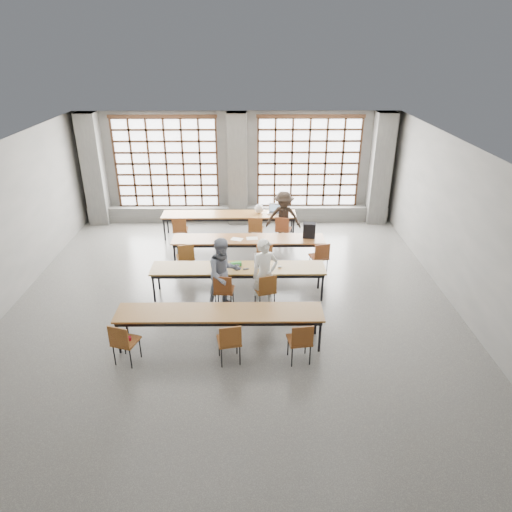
{
  "coord_description": "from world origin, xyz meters",
  "views": [
    {
      "loc": [
        0.44,
        -8.85,
        5.5
      ],
      "look_at": [
        0.53,
        0.4,
        1.06
      ],
      "focal_mm": 32.0,
      "sensor_mm": 36.0,
      "label": 1
    }
  ],
  "objects_px": {
    "desk_row_d": "(220,315)",
    "green_box": "(236,264)",
    "chair_back_right": "(283,227)",
    "chair_back_left": "(180,228)",
    "chair_mid_right": "(320,255)",
    "mouse": "(280,267)",
    "chair_back_mid": "(256,228)",
    "desk_row_c": "(238,270)",
    "plastic_bag": "(259,209)",
    "chair_near_left": "(123,340)",
    "desk_row_b": "(248,241)",
    "chair_near_right": "(301,339)",
    "backpack": "(309,230)",
    "chair_front_right": "(266,288)",
    "laptop_front": "(262,263)",
    "phone": "(246,269)",
    "chair_mid_centre": "(264,255)",
    "chair_near_mid": "(230,339)",
    "laptop_back": "(274,210)",
    "desk_row_a": "(229,216)",
    "student_male": "(265,274)",
    "student_female": "(224,274)",
    "chair_front_left": "(224,288)",
    "red_pouch": "(126,339)",
    "student_back": "(283,218)",
    "chair_mid_left": "(186,255)"
  },
  "relations": [
    {
      "from": "phone",
      "to": "mouse",
      "type": "bearing_deg",
      "value": 5.93
    },
    {
      "from": "chair_mid_right",
      "to": "mouse",
      "type": "height_order",
      "value": "chair_mid_right"
    },
    {
      "from": "desk_row_c",
      "to": "student_back",
      "type": "relative_size",
      "value": 2.55
    },
    {
      "from": "chair_front_left",
      "to": "red_pouch",
      "type": "height_order",
      "value": "chair_front_left"
    },
    {
      "from": "desk_row_d",
      "to": "backpack",
      "type": "height_order",
      "value": "backpack"
    },
    {
      "from": "student_back",
      "to": "green_box",
      "type": "bearing_deg",
      "value": -107.49
    },
    {
      "from": "laptop_front",
      "to": "chair_front_left",
      "type": "bearing_deg",
      "value": -139.25
    },
    {
      "from": "laptop_back",
      "to": "backpack",
      "type": "xyz_separation_m",
      "value": [
        0.82,
        -1.92,
        0.14
      ]
    },
    {
      "from": "desk_row_a",
      "to": "green_box",
      "type": "distance_m",
      "value": 3.47
    },
    {
      "from": "desk_row_a",
      "to": "desk_row_b",
      "type": "xyz_separation_m",
      "value": [
        0.59,
        -1.86,
        0.0
      ]
    },
    {
      "from": "desk_row_d",
      "to": "chair_near_right",
      "type": "bearing_deg",
      "value": -22.58
    },
    {
      "from": "chair_near_left",
      "to": "green_box",
      "type": "bearing_deg",
      "value": 52.44
    },
    {
      "from": "chair_back_mid",
      "to": "chair_mid_right",
      "type": "relative_size",
      "value": 1.0
    },
    {
      "from": "desk_row_d",
      "to": "laptop_front",
      "type": "height_order",
      "value": "laptop_front"
    },
    {
      "from": "student_male",
      "to": "mouse",
      "type": "height_order",
      "value": "student_male"
    },
    {
      "from": "chair_front_right",
      "to": "laptop_front",
      "type": "distance_m",
      "value": 0.78
    },
    {
      "from": "chair_back_left",
      "to": "chair_front_left",
      "type": "distance_m",
      "value": 3.82
    },
    {
      "from": "chair_mid_centre",
      "to": "mouse",
      "type": "distance_m",
      "value": 1.13
    },
    {
      "from": "student_male",
      "to": "student_female",
      "type": "relative_size",
      "value": 0.98
    },
    {
      "from": "desk_row_d",
      "to": "chair_mid_left",
      "type": "distance_m",
      "value": 3.11
    },
    {
      "from": "desk_row_a",
      "to": "desk_row_b",
      "type": "distance_m",
      "value": 1.95
    },
    {
      "from": "desk_row_d",
      "to": "green_box",
      "type": "relative_size",
      "value": 16.0
    },
    {
      "from": "chair_mid_left",
      "to": "laptop_front",
      "type": "xyz_separation_m",
      "value": [
        1.9,
        -0.94,
        0.25
      ]
    },
    {
      "from": "chair_back_right",
      "to": "student_back",
      "type": "xyz_separation_m",
      "value": [
        0.02,
        0.13,
        0.25
      ]
    },
    {
      "from": "desk_row_c",
      "to": "laptop_back",
      "type": "distance_m",
      "value": 3.78
    },
    {
      "from": "desk_row_c",
      "to": "plastic_bag",
      "type": "height_order",
      "value": "plastic_bag"
    },
    {
      "from": "chair_near_right",
      "to": "laptop_back",
      "type": "height_order",
      "value": "laptop_back"
    },
    {
      "from": "laptop_front",
      "to": "green_box",
      "type": "xyz_separation_m",
      "value": [
        -0.6,
        -0.03,
        -0.02
      ]
    },
    {
      "from": "desk_row_d",
      "to": "chair_near_right",
      "type": "distance_m",
      "value": 1.64
    },
    {
      "from": "mouse",
      "to": "desk_row_c",
      "type": "bearing_deg",
      "value": 178.79
    },
    {
      "from": "backpack",
      "to": "chair_back_mid",
      "type": "bearing_deg",
      "value": 145.7
    },
    {
      "from": "chair_back_right",
      "to": "chair_back_left",
      "type": "bearing_deg",
      "value": -179.94
    },
    {
      "from": "plastic_bag",
      "to": "desk_row_a",
      "type": "bearing_deg",
      "value": -176.82
    },
    {
      "from": "chair_near_left",
      "to": "desk_row_b",
      "type": "bearing_deg",
      "value": 61.56
    },
    {
      "from": "chair_mid_centre",
      "to": "desk_row_b",
      "type": "bearing_deg",
      "value": 122.63
    },
    {
      "from": "chair_near_mid",
      "to": "desk_row_a",
      "type": "bearing_deg",
      "value": 92.52
    },
    {
      "from": "chair_near_mid",
      "to": "backpack",
      "type": "relative_size",
      "value": 2.2
    },
    {
      "from": "desk_row_a",
      "to": "chair_front_right",
      "type": "distance_m",
      "value": 4.27
    },
    {
      "from": "chair_mid_left",
      "to": "chair_front_left",
      "type": "bearing_deg",
      "value": -58.05
    },
    {
      "from": "plastic_bag",
      "to": "chair_back_right",
      "type": "bearing_deg",
      "value": -44.91
    },
    {
      "from": "chair_mid_left",
      "to": "chair_near_mid",
      "type": "relative_size",
      "value": 1.0
    },
    {
      "from": "desk_row_b",
      "to": "chair_near_left",
      "type": "distance_m",
      "value": 4.75
    },
    {
      "from": "chair_back_right",
      "to": "mouse",
      "type": "relative_size",
      "value": 8.98
    },
    {
      "from": "chair_mid_right",
      "to": "chair_mid_centre",
      "type": "bearing_deg",
      "value": -179.9
    },
    {
      "from": "chair_back_right",
      "to": "laptop_back",
      "type": "xyz_separation_m",
      "value": [
        -0.21,
        0.73,
        0.25
      ]
    },
    {
      "from": "desk_row_d",
      "to": "chair_near_right",
      "type": "height_order",
      "value": "chair_near_right"
    },
    {
      "from": "chair_back_mid",
      "to": "phone",
      "type": "xyz_separation_m",
      "value": [
        -0.25,
        -3.0,
        0.2
      ]
    },
    {
      "from": "chair_front_right",
      "to": "mouse",
      "type": "height_order",
      "value": "chair_front_right"
    },
    {
      "from": "backpack",
      "to": "desk_row_c",
      "type": "bearing_deg",
      "value": -130.73
    },
    {
      "from": "plastic_bag",
      "to": "chair_mid_right",
      "type": "bearing_deg",
      "value": -59.27
    }
  ]
}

